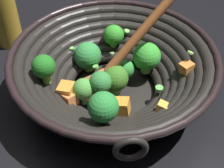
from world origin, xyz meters
name	(u,v)px	position (x,y,z in m)	size (l,w,h in m)	color
ground_plane	(114,93)	(0.00, 0.00, 0.00)	(4.00, 4.00, 0.00)	black
wok	(113,69)	(0.00, 0.00, 0.07)	(0.41, 0.44, 0.24)	black
cooking_oil_bottle	(2,5)	(-0.22, 0.23, 0.11)	(0.06, 0.06, 0.26)	gold
garlic_bulb	(150,16)	(0.15, 0.24, 0.02)	(0.04, 0.04, 0.04)	silver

